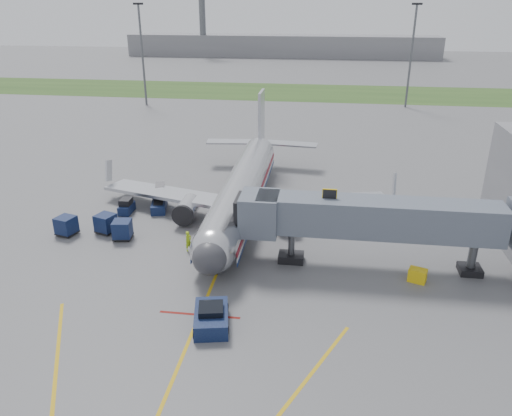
# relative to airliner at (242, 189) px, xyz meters

# --- Properties ---
(ground) EXTENTS (400.00, 400.00, 0.00)m
(ground) POSITION_rel_airliner_xyz_m (-0.00, -15.25, -2.65)
(ground) COLOR #565659
(ground) RESTS_ON ground
(grass_strip) EXTENTS (300.00, 25.00, 0.01)m
(grass_strip) POSITION_rel_airliner_xyz_m (-0.00, 74.75, -2.64)
(grass_strip) COLOR #2D4C1E
(grass_strip) RESTS_ON ground
(apron_markings) EXTENTS (21.52, 50.00, 0.01)m
(apron_markings) POSITION_rel_airliner_xyz_m (-0.00, -22.65, -2.64)
(apron_markings) COLOR gold
(apron_markings) RESTS_ON ground
(airliner) EXTENTS (32.10, 35.67, 10.25)m
(airliner) POSITION_rel_airliner_xyz_m (0.00, 0.00, 0.00)
(airliner) COLOR silver
(airliner) RESTS_ON ground
(jet_bridge) EXTENTS (25.30, 4.00, 6.90)m
(jet_bridge) POSITION_rel_airliner_xyz_m (12.86, -10.25, 1.82)
(jet_bridge) COLOR slate
(jet_bridge) RESTS_ON ground
(light_mast_left) EXTENTS (2.00, 0.44, 20.40)m
(light_mast_left) POSITION_rel_airliner_xyz_m (-30.00, 54.75, 8.13)
(light_mast_left) COLOR #595B60
(light_mast_left) RESTS_ON ground
(light_mast_right) EXTENTS (2.00, 0.44, 20.40)m
(light_mast_right) POSITION_rel_airliner_xyz_m (25.00, 59.75, 8.13)
(light_mast_right) COLOR #595B60
(light_mast_right) RESTS_ON ground
(distant_terminal) EXTENTS (120.00, 14.00, 8.00)m
(distant_terminal) POSITION_rel_airliner_xyz_m (-10.00, 154.75, 1.35)
(distant_terminal) COLOR slate
(distant_terminal) RESTS_ON ground
(control_tower) EXTENTS (4.00, 4.00, 30.00)m
(control_tower) POSITION_rel_airliner_xyz_m (-40.00, 149.75, 14.68)
(control_tower) COLOR #595B60
(control_tower) RESTS_ON ground
(pushback_tug) EXTENTS (3.04, 4.20, 1.59)m
(pushback_tug) POSITION_rel_airliner_xyz_m (1.14, -20.37, -1.98)
(pushback_tug) COLOR #0D123B
(pushback_tug) RESTS_ON ground
(baggage_tug) EXTENTS (1.26, 2.34, 1.62)m
(baggage_tug) POSITION_rel_airliner_xyz_m (-12.23, -2.06, -1.93)
(baggage_tug) COLOR #0D123B
(baggage_tug) RESTS_ON ground
(baggage_cart_a) EXTENTS (2.19, 2.19, 1.86)m
(baggage_cart_a) POSITION_rel_airliner_xyz_m (-12.42, -6.92, -1.70)
(baggage_cart_a) COLOR #0D123B
(baggage_cart_a) RESTS_ON ground
(baggage_cart_b) EXTENTS (2.11, 2.11, 1.84)m
(baggage_cart_b) POSITION_rel_airliner_xyz_m (-16.01, -7.95, -1.71)
(baggage_cart_b) COLOR #0D123B
(baggage_cart_b) RESTS_ON ground
(baggage_cart_c) EXTENTS (1.95, 1.95, 1.85)m
(baggage_cart_c) POSITION_rel_airliner_xyz_m (-10.27, -8.07, -1.70)
(baggage_cart_c) COLOR #0D123B
(baggage_cart_c) RESTS_ON ground
(belt_loader) EXTENTS (2.36, 4.80, 2.27)m
(belt_loader) POSITION_rel_airliner_xyz_m (-9.11, -0.57, -2.08)
(belt_loader) COLOR #0D123B
(belt_loader) RESTS_ON ground
(ground_power_cart) EXTENTS (1.63, 1.36, 1.11)m
(ground_power_cart) POSITION_rel_airliner_xyz_m (16.40, -12.25, -2.10)
(ground_power_cart) COLOR yellow
(ground_power_cart) RESTS_ON ground
(ramp_worker) EXTENTS (0.75, 0.83, 1.89)m
(ramp_worker) POSITION_rel_airliner_xyz_m (-3.40, -9.56, -1.70)
(ramp_worker) COLOR #AADA19
(ramp_worker) RESTS_ON ground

